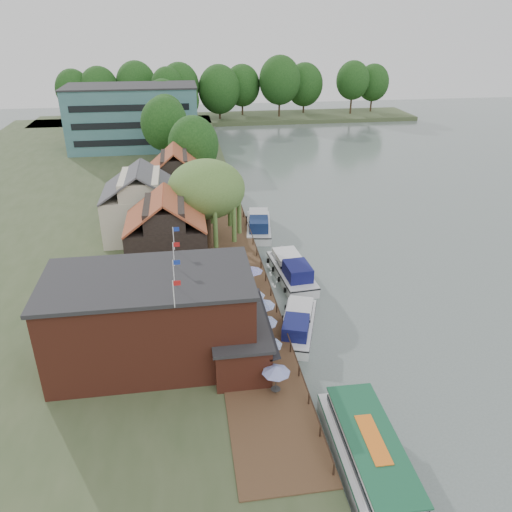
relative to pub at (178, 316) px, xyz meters
name	(u,v)px	position (x,y,z in m)	size (l,w,h in m)	color
ground	(345,343)	(14.00, 1.00, -4.65)	(260.00, 260.00, 0.00)	#55625E
land_bank	(63,213)	(-16.00, 36.00, -4.15)	(50.00, 140.00, 1.00)	#384728
quay_deck	(239,283)	(6.00, 11.00, -3.60)	(6.00, 50.00, 0.10)	#47301E
quay_rail	(265,275)	(8.70, 11.50, -3.15)	(0.20, 49.00, 1.00)	black
pub	(178,316)	(0.00, 0.00, 0.00)	(20.00, 11.00, 7.30)	maroon
hotel_block	(133,117)	(-8.00, 71.00, 2.50)	(25.40, 12.40, 12.30)	#38666B
cottage_a	(166,234)	(-1.00, 15.00, 0.60)	(8.60, 7.60, 8.50)	black
cottage_b	(142,202)	(-4.00, 25.00, 0.60)	(9.60, 8.60, 8.50)	beige
cottage_c	(175,179)	(0.00, 34.00, 0.60)	(7.60, 7.60, 8.50)	black
willow	(207,206)	(3.50, 20.00, 1.56)	(8.60, 8.60, 10.43)	#476B2D
umbrella_0	(276,380)	(6.63, -5.58, -2.36)	(2.03, 2.03, 2.38)	navy
umbrella_1	(269,352)	(6.70, -2.31, -2.36)	(2.05, 2.05, 2.38)	navy
umbrella_2	(264,329)	(6.79, 0.77, -2.36)	(2.27, 2.27, 2.38)	navy
umbrella_3	(262,312)	(7.12, 3.39, -2.36)	(2.20, 2.20, 2.38)	#1B3696
umbrella_4	(252,302)	(6.46, 5.10, -2.36)	(2.33, 2.33, 2.38)	navy
umbrella_5	(252,277)	(7.12, 9.81, -2.36)	(2.12, 2.12, 2.38)	#1C209A
cruiser_0	(298,321)	(10.26, 3.20, -3.50)	(3.08, 9.55, 2.30)	silver
cruiser_1	(292,267)	(11.84, 13.11, -3.33)	(3.48, 10.74, 2.64)	silver
cruiser_2	(259,223)	(10.34, 26.24, -3.37)	(3.39, 10.47, 2.56)	silver
tour_boat	(374,465)	(11.20, -12.98, -3.20)	(3.76, 13.33, 2.91)	silver
swan	(369,446)	(11.94, -10.44, -4.43)	(0.44, 0.44, 0.44)	white
bank_tree_0	(194,154)	(2.86, 41.24, 2.07)	(7.47, 7.47, 11.43)	#143811
bank_tree_1	(165,137)	(-1.40, 49.90, 2.87)	(7.55, 7.55, 13.04)	#143811
bank_tree_2	(167,130)	(-1.30, 57.16, 2.53)	(6.76, 6.76, 12.35)	#143811
bank_tree_3	(164,110)	(-2.12, 77.69, 2.68)	(7.06, 7.06, 12.66)	#143811
bank_tree_4	(183,106)	(2.14, 87.21, 1.90)	(7.41, 7.41, 11.11)	#143811
bank_tree_5	(168,95)	(-1.40, 96.26, 3.08)	(7.73, 7.73, 13.45)	#143811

